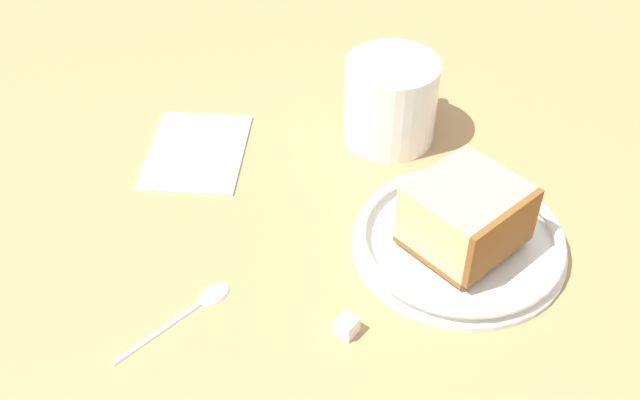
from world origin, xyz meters
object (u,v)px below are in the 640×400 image
object	(u,v)px
small_plate	(459,240)
sugar_cube	(347,326)
teaspoon	(197,303)
folded_napkin	(196,150)
tea_mug	(391,99)
cake_slice	(466,216)

from	to	relation	value
small_plate	sugar_cube	size ratio (longest dim) A/B	11.96
teaspoon	folded_napkin	size ratio (longest dim) A/B	0.72
small_plate	sugar_cube	distance (cm)	13.91
tea_mug	small_plate	bearing A→B (deg)	108.18
teaspoon	tea_mug	bearing A→B (deg)	-125.60
teaspoon	sugar_cube	size ratio (longest dim) A/B	5.77
cake_slice	folded_napkin	bearing A→B (deg)	-27.62
cake_slice	tea_mug	size ratio (longest dim) A/B	1.11
small_plate	teaspoon	xyz separation A→B (cm)	(22.30, 7.19, -0.60)
folded_napkin	sugar_cube	distance (cm)	27.36
small_plate	folded_napkin	size ratio (longest dim) A/B	1.49
sugar_cube	teaspoon	bearing A→B (deg)	-11.38
folded_napkin	small_plate	bearing A→B (deg)	152.56
small_plate	tea_mug	distance (cm)	17.65
tea_mug	sugar_cube	xyz separation A→B (cm)	(4.60, 26.09, -3.73)
teaspoon	small_plate	bearing A→B (deg)	-162.13
tea_mug	sugar_cube	size ratio (longest dim) A/B	6.88
small_plate	teaspoon	size ratio (longest dim) A/B	2.08
small_plate	cake_slice	distance (cm)	3.13
folded_napkin	tea_mug	bearing A→B (deg)	-170.42
sugar_cube	cake_slice	bearing A→B (deg)	-137.08
small_plate	tea_mug	world-z (taller)	tea_mug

